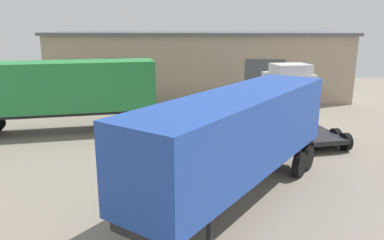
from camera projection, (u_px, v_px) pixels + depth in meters
ground_plane at (179, 164)px, 17.36m from camera, size 60.00×60.00×0.00m
warehouse_building at (197, 64)px, 33.90m from camera, size 25.84×8.20×5.63m
tractor_unit_white at (290, 100)px, 22.52m from camera, size 4.08×6.69×4.00m
container_trailer_green at (57, 88)px, 21.91m from camera, size 11.49×5.56×4.20m
container_trailer_yellow at (239, 134)px, 13.16m from camera, size 7.66×10.42×4.01m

